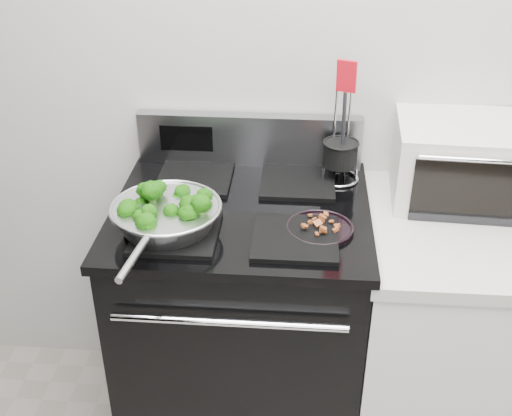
# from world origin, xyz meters

# --- Properties ---
(back_wall) EXTENTS (4.00, 0.02, 2.70)m
(back_wall) POSITION_xyz_m (0.00, 1.75, 1.35)
(back_wall) COLOR silver
(back_wall) RESTS_ON ground
(gas_range) EXTENTS (0.79, 0.69, 1.13)m
(gas_range) POSITION_xyz_m (-0.30, 1.41, 0.49)
(gas_range) COLOR black
(gas_range) RESTS_ON floor
(counter) EXTENTS (0.62, 0.68, 0.92)m
(counter) POSITION_xyz_m (0.39, 1.41, 0.46)
(counter) COLOR white
(counter) RESTS_ON floor
(skillet) EXTENTS (0.32, 0.51, 0.07)m
(skillet) POSITION_xyz_m (-0.50, 1.26, 1.00)
(skillet) COLOR silver
(skillet) RESTS_ON gas_range
(broccoli_pile) EXTENTS (0.25, 0.25, 0.09)m
(broccoli_pile) POSITION_xyz_m (-0.50, 1.27, 1.02)
(broccoli_pile) COLOR black
(broccoli_pile) RESTS_ON skillet
(bacon_plate) EXTENTS (0.20, 0.20, 0.04)m
(bacon_plate) POSITION_xyz_m (-0.06, 1.30, 0.97)
(bacon_plate) COLOR black
(bacon_plate) RESTS_ON gas_range
(utensil_holder) EXTENTS (0.13, 0.13, 0.41)m
(utensil_holder) POSITION_xyz_m (0.00, 1.62, 1.02)
(utensil_holder) COLOR silver
(utensil_holder) RESTS_ON gas_range
(toaster_oven) EXTENTS (0.46, 0.36, 0.25)m
(toaster_oven) POSITION_xyz_m (0.40, 1.58, 1.05)
(toaster_oven) COLOR white
(toaster_oven) RESTS_ON counter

